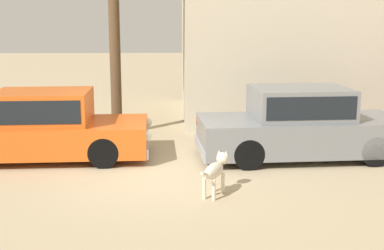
# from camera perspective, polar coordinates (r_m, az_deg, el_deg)

# --- Properties ---
(ground_plane) EXTENTS (80.00, 80.00, 0.00)m
(ground_plane) POSITION_cam_1_polar(r_m,az_deg,el_deg) (9.60, -3.53, -5.53)
(ground_plane) COLOR tan
(parked_sedan_nearest) EXTENTS (4.38, 1.97, 1.42)m
(parked_sedan_nearest) POSITION_cam_1_polar(r_m,az_deg,el_deg) (10.98, -16.10, -0.05)
(parked_sedan_nearest) COLOR #D15619
(parked_sedan_nearest) RESTS_ON ground_plane
(parked_sedan_second) EXTENTS (4.45, 2.05, 1.48)m
(parked_sedan_second) POSITION_cam_1_polar(r_m,az_deg,el_deg) (10.86, 12.00, 0.18)
(parked_sedan_second) COLOR slate
(parked_sedan_second) RESTS_ON ground_plane
(stray_dog_spotted) EXTENTS (0.54, 0.97, 0.68)m
(stray_dog_spotted) POSITION_cam_1_polar(r_m,az_deg,el_deg) (8.38, 2.69, -4.94)
(stray_dog_spotted) COLOR beige
(stray_dog_spotted) RESTS_ON ground_plane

